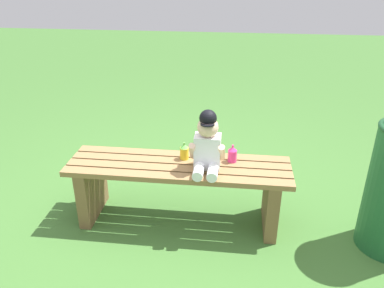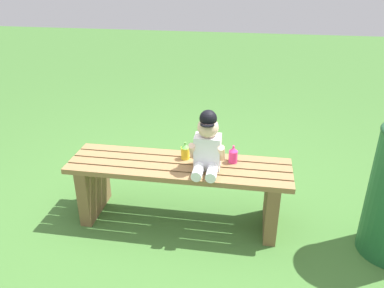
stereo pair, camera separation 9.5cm
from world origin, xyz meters
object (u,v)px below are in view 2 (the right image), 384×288
child_figure (207,144)px  park_bench (179,183)px  sippy_cup_right (233,155)px  sippy_cup_left (185,151)px

child_figure → park_bench: bearing=169.9°
sippy_cup_right → park_bench: bearing=-167.1°
child_figure → sippy_cup_right: size_ratio=3.26×
child_figure → sippy_cup_right: 0.23m
park_bench → sippy_cup_left: 0.22m
child_figure → sippy_cup_right: child_figure is taller
park_bench → sippy_cup_left: sippy_cup_left is taller
sippy_cup_left → sippy_cup_right: bearing=0.0°
sippy_cup_left → sippy_cup_right: 0.33m
park_bench → sippy_cup_left: (0.03, 0.08, 0.21)m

